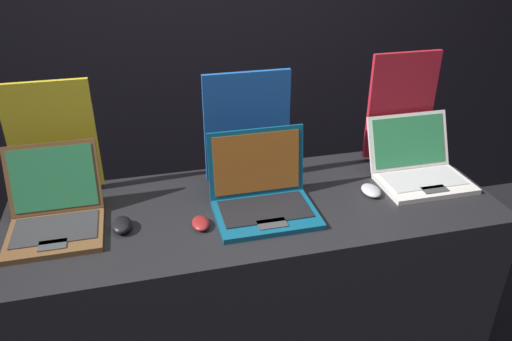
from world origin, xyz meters
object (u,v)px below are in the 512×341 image
Objects in this scene: mouse_back at (371,190)px; laptop_middle at (262,194)px; mouse_front at (122,225)px; laptop_back at (418,166)px; laptop_front at (55,212)px; promo_stand_back at (400,110)px; promo_stand_front at (54,143)px; promo_stand_middle at (247,131)px; mouse_middle at (201,223)px.

laptop_middle is at bearing -179.67° from mouse_back.
mouse_front is 0.28× the size of laptop_back.
laptop_front is at bearing 175.25° from laptop_middle.
promo_stand_front is at bearing 178.70° from promo_stand_back.
laptop_front is 0.78m from promo_stand_middle.
laptop_back is (0.69, -0.17, -0.16)m from promo_stand_middle.
promo_stand_front is 1.25× the size of laptop_middle.
promo_stand_front is (-0.00, 0.25, 0.16)m from laptop_front.
promo_stand_back reaches higher than mouse_middle.
laptop_front is at bearing -171.57° from promo_stand_back.
laptop_front is at bearing 177.16° from mouse_back.
laptop_middle is (0.74, -0.06, 0.00)m from laptop_front.
mouse_front is 0.44m from promo_stand_front.
mouse_middle is (0.27, -0.05, -0.01)m from mouse_front.
laptop_front is at bearing -90.00° from promo_stand_front.
promo_stand_back is (0.69, 0.03, 0.01)m from promo_stand_middle.
laptop_front reaches higher than laptop_back.
mouse_front is at bearing -178.44° from laptop_middle.
promo_stand_front reaches higher than laptop_back.
mouse_front reaches higher than mouse_middle.
promo_stand_front reaches higher than mouse_front.
promo_stand_middle is at bearing 13.58° from laptop_front.
laptop_back is at bearing 16.49° from mouse_back.
promo_stand_back is (0.24, 0.27, 0.22)m from mouse_back.
laptop_middle is 0.29m from promo_stand_middle.
mouse_middle is 0.26× the size of laptop_back.
promo_stand_front is at bearing 90.00° from laptop_front.
promo_stand_back reaches higher than mouse_front.
laptop_middle is at bearing 14.32° from mouse_middle.
laptop_middle is at bearing -22.47° from promo_stand_front.
mouse_front is (0.22, -0.08, -0.04)m from laptop_front.
promo_stand_front reaches higher than mouse_back.
promo_stand_middle is at bearing 51.17° from mouse_middle.
laptop_front is 3.62× the size of mouse_middle.
promo_stand_middle is (0.24, 0.30, 0.21)m from mouse_middle.
mouse_front is at bearing 170.03° from mouse_middle.
mouse_middle is 1.02m from promo_stand_back.
laptop_back is at bearing 4.20° from mouse_front.
promo_stand_back is at bearing 13.40° from mouse_front.
mouse_middle is 0.95m from laptop_back.
mouse_front is 1.09× the size of mouse_middle.
promo_stand_middle reaches higher than mouse_back.
mouse_back is at bearing 0.99° from mouse_front.
promo_stand_front is at bearing 165.67° from mouse_back.
promo_stand_front is at bearing 170.81° from laptop_back.
laptop_back is (0.69, 0.07, -0.01)m from laptop_middle.
mouse_middle is 0.91× the size of mouse_back.
laptop_front is at bearing 161.29° from mouse_front.
mouse_front is 0.98× the size of mouse_back.
laptop_middle is 0.76m from promo_stand_back.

